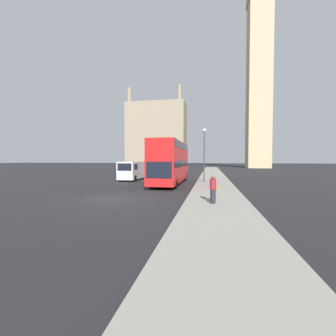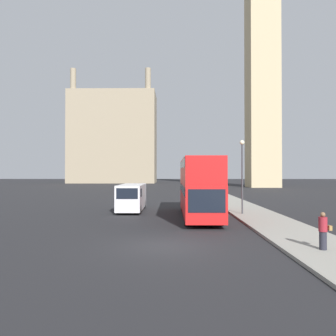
{
  "view_description": "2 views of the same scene",
  "coord_description": "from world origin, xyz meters",
  "px_view_note": "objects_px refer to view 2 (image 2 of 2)",
  "views": [
    {
      "loc": [
        6.42,
        -13.6,
        2.52
      ],
      "look_at": [
        2.38,
        7.87,
        1.71
      ],
      "focal_mm": 24.0,
      "sensor_mm": 36.0,
      "label": 1
    },
    {
      "loc": [
        0.39,
        -14.79,
        3.32
      ],
      "look_at": [
        -0.03,
        18.7,
        3.77
      ],
      "focal_mm": 35.0,
      "sensor_mm": 36.0,
      "label": 2
    }
  ],
  "objects_px": {
    "clock_tower": "(262,30)",
    "pedestrian": "(323,231)",
    "street_lamp": "(242,165)",
    "red_double_decker_bus": "(199,185)",
    "white_van": "(132,197)"
  },
  "relations": [
    {
      "from": "clock_tower",
      "to": "pedestrian",
      "type": "distance_m",
      "value": 71.02
    },
    {
      "from": "street_lamp",
      "to": "pedestrian",
      "type": "bearing_deg",
      "value": -86.1
    },
    {
      "from": "red_double_decker_bus",
      "to": "street_lamp",
      "type": "bearing_deg",
      "value": 14.24
    },
    {
      "from": "white_van",
      "to": "street_lamp",
      "type": "relative_size",
      "value": 1.09
    },
    {
      "from": "clock_tower",
      "to": "street_lamp",
      "type": "distance_m",
      "value": 59.94
    },
    {
      "from": "red_double_decker_bus",
      "to": "street_lamp",
      "type": "xyz_separation_m",
      "value": [
        3.42,
        0.87,
        1.47
      ]
    },
    {
      "from": "white_van",
      "to": "street_lamp",
      "type": "distance_m",
      "value": 9.66
    },
    {
      "from": "white_van",
      "to": "street_lamp",
      "type": "height_order",
      "value": "street_lamp"
    },
    {
      "from": "pedestrian",
      "to": "street_lamp",
      "type": "bearing_deg",
      "value": 93.9
    },
    {
      "from": "red_double_decker_bus",
      "to": "pedestrian",
      "type": "xyz_separation_m",
      "value": [
        4.22,
        -10.86,
        -1.48
      ]
    },
    {
      "from": "red_double_decker_bus",
      "to": "white_van",
      "type": "relative_size",
      "value": 1.85
    },
    {
      "from": "clock_tower",
      "to": "pedestrian",
      "type": "xyz_separation_m",
      "value": [
        -14.17,
        -60.35,
        -34.65
      ]
    },
    {
      "from": "white_van",
      "to": "street_lamp",
      "type": "bearing_deg",
      "value": -17.46
    },
    {
      "from": "red_double_decker_bus",
      "to": "pedestrian",
      "type": "distance_m",
      "value": 11.75
    },
    {
      "from": "clock_tower",
      "to": "white_van",
      "type": "xyz_separation_m",
      "value": [
        -23.84,
        -45.83,
        -34.34
      ]
    }
  ]
}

